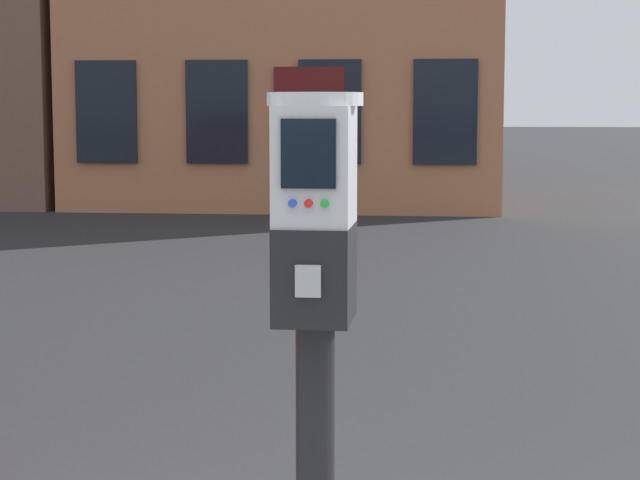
# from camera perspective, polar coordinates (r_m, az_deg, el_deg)

# --- Properties ---
(parking_meter_twin_adjacent) EXTENTS (0.22, 0.25, 1.46)m
(parking_meter_twin_adjacent) POSITION_cam_1_polar(r_m,az_deg,el_deg) (2.62, -0.24, -2.64)
(parking_meter_twin_adjacent) COLOR black
(parking_meter_twin_adjacent) RESTS_ON sidewalk_slab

